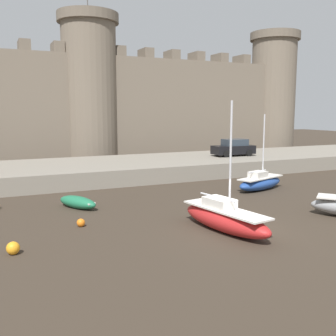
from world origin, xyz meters
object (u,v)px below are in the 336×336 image
(rowboat_midflat_centre, at_px, (78,202))
(car_quay_centre_west, at_px, (234,148))
(sailboat_near_channel_right, at_px, (260,182))
(mooring_buoy_off_centre, at_px, (13,248))
(mooring_buoy_near_channel, at_px, (81,223))
(sailboat_foreground_centre, at_px, (225,218))

(rowboat_midflat_centre, xyz_separation_m, car_quay_centre_west, (17.06, 9.47, 1.69))
(sailboat_near_channel_right, xyz_separation_m, car_quay_centre_west, (4.10, 9.49, 1.50))
(sailboat_near_channel_right, relative_size, mooring_buoy_off_centre, 10.39)
(sailboat_near_channel_right, relative_size, car_quay_centre_west, 1.29)
(mooring_buoy_near_channel, bearing_deg, sailboat_foreground_centre, -30.41)
(rowboat_midflat_centre, relative_size, sailboat_near_channel_right, 0.55)
(sailboat_near_channel_right, relative_size, mooring_buoy_near_channel, 13.42)
(sailboat_near_channel_right, xyz_separation_m, sailboat_foreground_centre, (-7.64, -7.23, 0.07))
(rowboat_midflat_centre, relative_size, sailboat_foreground_centre, 0.49)
(mooring_buoy_off_centre, height_order, mooring_buoy_near_channel, mooring_buoy_off_centre)
(rowboat_midflat_centre, distance_m, sailboat_foreground_centre, 9.00)
(sailboat_foreground_centre, distance_m, car_quay_centre_west, 20.48)
(car_quay_centre_west, bearing_deg, rowboat_midflat_centre, -150.98)
(sailboat_foreground_centre, height_order, car_quay_centre_west, sailboat_foreground_centre)
(mooring_buoy_near_channel, relative_size, car_quay_centre_west, 0.10)
(car_quay_centre_west, bearing_deg, mooring_buoy_off_centre, -142.82)
(sailboat_near_channel_right, distance_m, sailboat_foreground_centre, 10.51)
(mooring_buoy_off_centre, distance_m, mooring_buoy_near_channel, 4.16)
(sailboat_near_channel_right, relative_size, sailboat_foreground_centre, 0.89)
(rowboat_midflat_centre, relative_size, mooring_buoy_near_channel, 7.36)
(mooring_buoy_off_centre, bearing_deg, sailboat_foreground_centre, -5.35)
(car_quay_centre_west, bearing_deg, sailboat_near_channel_right, -113.38)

